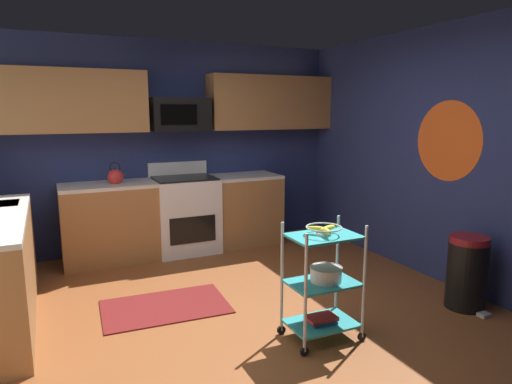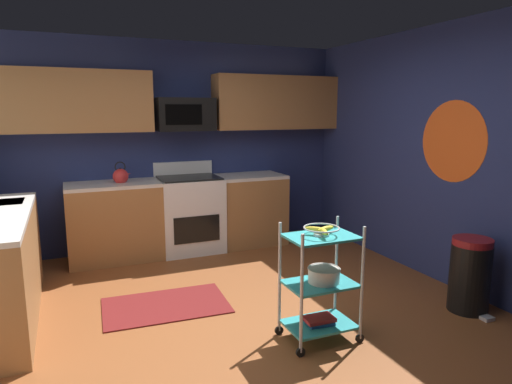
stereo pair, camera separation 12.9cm
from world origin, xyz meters
TOP-DOWN VIEW (x-y plane):
  - floor at (0.00, 0.00)m, footprint 4.40×4.80m
  - wall_back at (0.00, 2.43)m, footprint 4.52×0.06m
  - wall_right at (2.23, 0.00)m, footprint 0.06×4.80m
  - wall_flower_decal at (2.20, 0.01)m, footprint 0.00×0.80m
  - counter_run at (-0.81, 1.57)m, footprint 3.54×2.53m
  - oven_range at (0.09, 2.10)m, footprint 0.76×0.65m
  - upper_cabinets at (-0.02, 2.23)m, footprint 4.40×0.33m
  - microwave at (0.09, 2.21)m, footprint 0.70×0.39m
  - rolling_cart at (0.42, -0.50)m, footprint 0.58×0.38m
  - fruit_bowl at (0.42, -0.50)m, footprint 0.27×0.27m
  - mixing_bowl_large at (0.46, -0.50)m, footprint 0.25×0.25m
  - book_stack at (0.42, -0.50)m, footprint 0.24×0.18m
  - kettle at (-0.72, 2.10)m, footprint 0.21×0.18m
  - trash_can at (1.90, -0.57)m, footprint 0.34×0.42m
  - floor_rug at (-0.55, 0.56)m, footprint 1.13×0.76m

SIDE VIEW (x-z plane):
  - floor at x=0.00m, z-range -0.04..0.00m
  - floor_rug at x=-0.55m, z-range 0.00..0.01m
  - book_stack at x=0.42m, z-range 0.13..0.18m
  - trash_can at x=1.90m, z-range 0.00..0.66m
  - rolling_cart at x=0.42m, z-range -0.01..0.91m
  - counter_run at x=-0.81m, z-range 0.00..0.92m
  - oven_range at x=0.09m, z-range -0.07..1.03m
  - mixing_bowl_large at x=0.46m, z-range 0.46..0.58m
  - fruit_bowl at x=0.42m, z-range 0.84..0.91m
  - kettle at x=-0.72m, z-range 0.86..1.13m
  - wall_back at x=0.00m, z-range 0.00..2.60m
  - wall_right at x=2.23m, z-range 0.00..2.60m
  - wall_flower_decal at x=2.20m, z-range 1.05..1.85m
  - microwave at x=0.09m, z-range 1.50..1.90m
  - upper_cabinets at x=-0.02m, z-range 1.50..2.20m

